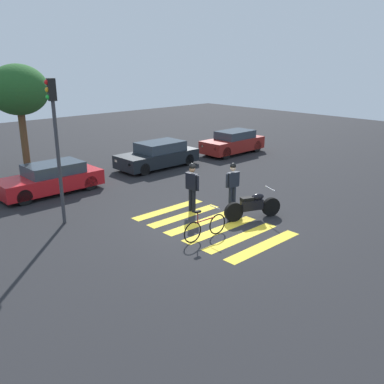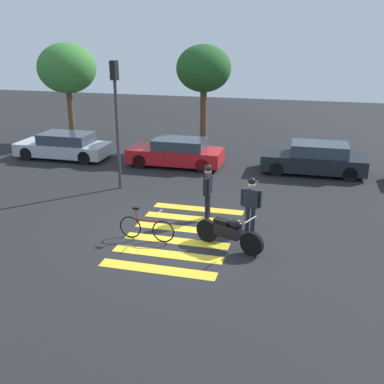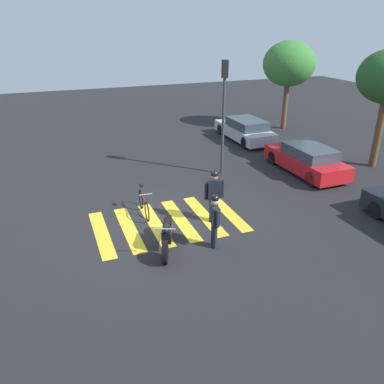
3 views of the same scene
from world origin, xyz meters
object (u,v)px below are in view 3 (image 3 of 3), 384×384
Objects in this scene: leaning_bicycle at (144,204)px; officer_on_foot at (215,218)px; car_silver_sedan at (245,130)px; officer_by_motorcycle at (214,192)px; car_red_convertible at (306,159)px; traffic_light_pole at (224,101)px; police_motorcycle at (167,234)px.

officer_on_foot is (2.89, 1.43, 0.62)m from leaning_bicycle.
car_silver_sedan is (-9.93, 6.38, -0.40)m from officer_on_foot.
leaning_bicycle is 2.60m from officer_by_motorcycle.
leaning_bicycle is 10.52m from car_silver_sedan.
officer_on_foot reaches higher than car_silver_sedan.
leaning_bicycle is 0.40× the size of car_red_convertible.
car_red_convertible is 4.62m from traffic_light_pole.
traffic_light_pole is at bearing -38.87° from car_silver_sedan.
officer_on_foot is 7.74m from car_red_convertible.
leaning_bicycle is 0.93× the size of officer_by_motorcycle.
car_red_convertible is 0.88× the size of traffic_light_pole.
car_red_convertible reaches higher than car_silver_sedan.
car_red_convertible is (-1.40, 7.87, 0.24)m from leaning_bicycle.
officer_by_motorcycle is at bearing -28.45° from traffic_light_pole.
car_silver_sedan is 0.92× the size of traffic_light_pole.
officer_on_foot is 0.40× the size of car_red_convertible.
leaning_bicycle is 3.28m from officer_on_foot.
officer_by_motorcycle reaches higher than leaning_bicycle.
traffic_light_pole is at bearing -109.48° from car_red_convertible.
officer_on_foot is at bearing -27.16° from traffic_light_pole.
leaning_bicycle is (-2.46, -0.08, -0.09)m from police_motorcycle.
police_motorcycle is 2.47m from leaning_bicycle.
car_red_convertible is (5.65, 0.06, 0.02)m from car_silver_sedan.
car_red_convertible reaches higher than police_motorcycle.
car_silver_sedan is 5.65m from car_red_convertible.
officer_on_foot is (0.43, 1.35, 0.52)m from police_motorcycle.
officer_by_motorcycle is (1.39, 2.09, 0.71)m from leaning_bicycle.
traffic_light_pole reaches higher than leaning_bicycle.
officer_by_motorcycle reaches higher than police_motorcycle.
officer_on_foot is 0.36× the size of traffic_light_pole.
traffic_light_pole is (-5.56, 2.85, 2.23)m from officer_on_foot.
police_motorcycle is at bearing 1.96° from leaning_bicycle.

